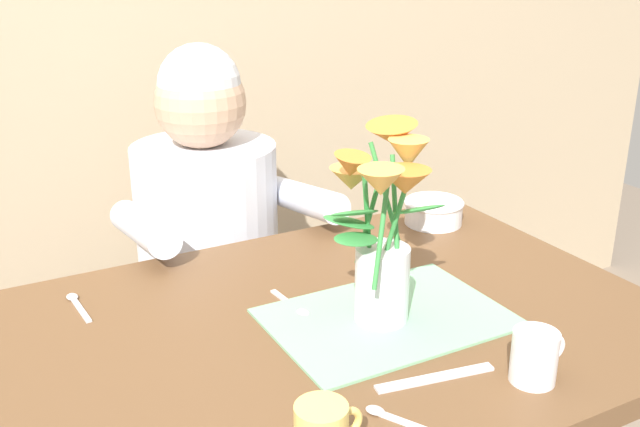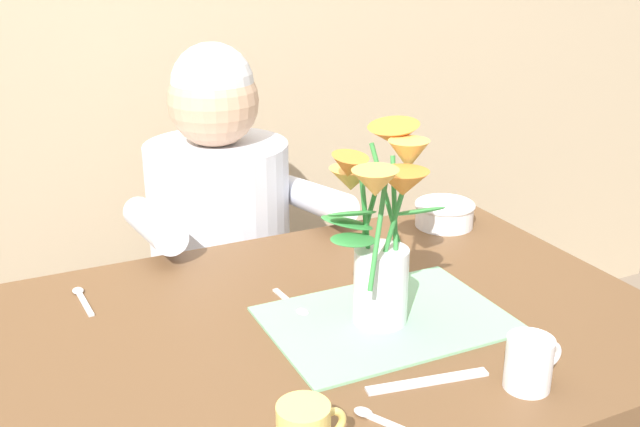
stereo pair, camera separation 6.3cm
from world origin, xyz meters
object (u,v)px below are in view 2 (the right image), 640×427
(seated_person, at_px, (223,275))
(dinner_knife, at_px, (428,381))
(flower_vase, at_px, (382,223))
(coffee_cup, at_px, (530,363))
(ceramic_bowl, at_px, (444,213))

(seated_person, xyz_separation_m, dinner_knife, (0.05, -0.84, 0.18))
(flower_vase, xyz_separation_m, coffee_cup, (0.10, -0.26, -0.14))
(seated_person, xyz_separation_m, coffee_cup, (0.17, -0.91, 0.22))
(ceramic_bowl, xyz_separation_m, coffee_cup, (-0.25, -0.58, 0.01))
(dinner_knife, xyz_separation_m, coffee_cup, (0.13, -0.07, 0.04))
(seated_person, distance_m, ceramic_bowl, 0.57)
(flower_vase, height_order, ceramic_bowl, flower_vase)
(flower_vase, height_order, coffee_cup, flower_vase)
(seated_person, height_order, dinner_knife, seated_person)
(ceramic_bowl, bearing_deg, seated_person, 142.49)
(coffee_cup, bearing_deg, flower_vase, 111.13)
(flower_vase, bearing_deg, ceramic_bowl, 42.49)
(ceramic_bowl, bearing_deg, coffee_cup, -113.53)
(flower_vase, relative_size, coffee_cup, 3.53)
(coffee_cup, bearing_deg, seated_person, 100.65)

